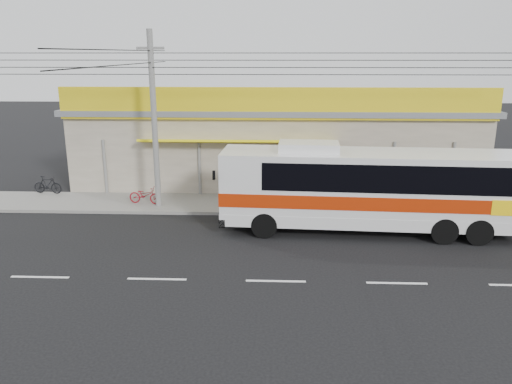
% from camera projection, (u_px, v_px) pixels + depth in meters
% --- Properties ---
extents(ground, '(120.00, 120.00, 0.00)m').
position_uv_depth(ground, '(276.00, 252.00, 19.02)').
color(ground, black).
rests_on(ground, ground).
extents(sidewalk, '(30.00, 3.20, 0.15)m').
position_uv_depth(sidewalk, '(276.00, 204.00, 24.77)').
color(sidewalk, slate).
rests_on(sidewalk, ground).
extents(lane_markings, '(50.00, 0.12, 0.01)m').
position_uv_depth(lane_markings, '(276.00, 281.00, 16.61)').
color(lane_markings, silver).
rests_on(lane_markings, ground).
extents(storefront_building, '(22.60, 9.20, 5.70)m').
position_uv_depth(storefront_building, '(276.00, 141.00, 29.50)').
color(storefront_building, gray).
rests_on(storefront_building, ground).
extents(coach_bus, '(12.45, 3.30, 3.80)m').
position_uv_depth(coach_bus, '(374.00, 185.00, 20.71)').
color(coach_bus, silver).
rests_on(coach_bus, ground).
extents(motorbike_red, '(1.71, 0.84, 0.86)m').
position_uv_depth(motorbike_red, '(145.00, 195.00, 24.56)').
color(motorbike_red, maroon).
rests_on(motorbike_red, sidewalk).
extents(motorbike_dark, '(1.60, 0.61, 0.94)m').
position_uv_depth(motorbike_dark, '(48.00, 185.00, 26.33)').
color(motorbike_dark, black).
rests_on(motorbike_dark, sidewalk).
extents(utility_pole, '(34.00, 14.00, 8.38)m').
position_uv_depth(utility_pole, '(151.00, 63.00, 22.57)').
color(utility_pole, slate).
rests_on(utility_pole, ground).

